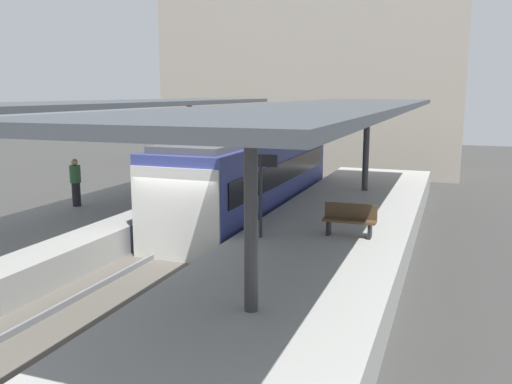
# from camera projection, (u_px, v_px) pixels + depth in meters

# --- Properties ---
(ground_plane) EXTENTS (80.00, 80.00, 0.00)m
(ground_plane) POSITION_uv_depth(u_px,v_px,m) (188.00, 261.00, 15.43)
(ground_plane) COLOR #383835
(platform_left) EXTENTS (4.40, 28.00, 1.00)m
(platform_left) POSITION_uv_depth(u_px,v_px,m) (78.00, 233.00, 16.63)
(platform_left) COLOR #9E9E99
(platform_left) RESTS_ON ground_plane
(platform_right) EXTENTS (4.40, 28.00, 1.00)m
(platform_right) POSITION_uv_depth(u_px,v_px,m) (317.00, 258.00, 14.05)
(platform_right) COLOR #9E9E99
(platform_right) RESTS_ON ground_plane
(track_ballast) EXTENTS (3.20, 28.00, 0.20)m
(track_ballast) POSITION_uv_depth(u_px,v_px,m) (188.00, 258.00, 15.41)
(track_ballast) COLOR #59544C
(track_ballast) RESTS_ON ground_plane
(rail_near_side) EXTENTS (0.08, 28.00, 0.14)m
(rail_near_side) POSITION_uv_depth(u_px,v_px,m) (166.00, 250.00, 15.62)
(rail_near_side) COLOR slate
(rail_near_side) RESTS_ON track_ballast
(rail_far_side) EXTENTS (0.08, 28.00, 0.14)m
(rail_far_side) POSITION_uv_depth(u_px,v_px,m) (211.00, 255.00, 15.13)
(rail_far_side) COLOR slate
(rail_far_side) RESTS_ON track_ballast
(commuter_train) EXTENTS (2.78, 11.73, 3.10)m
(commuter_train) POSITION_uv_depth(u_px,v_px,m) (251.00, 176.00, 19.86)
(commuter_train) COLOR #38428C
(commuter_train) RESTS_ON track_ballast
(canopy_left) EXTENTS (4.18, 21.00, 3.49)m
(canopy_left) POSITION_uv_depth(u_px,v_px,m) (99.00, 106.00, 17.22)
(canopy_left) COLOR #333335
(canopy_left) RESTS_ON platform_left
(canopy_right) EXTENTS (4.18, 21.00, 3.48)m
(canopy_right) POSITION_uv_depth(u_px,v_px,m) (333.00, 108.00, 14.64)
(canopy_right) COLOR #333335
(canopy_right) RESTS_ON platform_right
(platform_bench) EXTENTS (1.40, 0.41, 0.86)m
(platform_bench) POSITION_uv_depth(u_px,v_px,m) (350.00, 219.00, 14.26)
(platform_bench) COLOR black
(platform_bench) RESTS_ON platform_right
(platform_sign) EXTENTS (0.90, 0.08, 2.21)m
(platform_sign) POSITION_uv_depth(u_px,v_px,m) (261.00, 177.00, 13.92)
(platform_sign) COLOR #262628
(platform_sign) RESTS_ON platform_right
(passenger_near_bench) EXTENTS (0.36, 0.36, 1.60)m
(passenger_near_bench) POSITION_uv_depth(u_px,v_px,m) (76.00, 182.00, 17.98)
(passenger_near_bench) COLOR #232328
(passenger_near_bench) RESTS_ON platform_left
(station_building_backdrop) EXTENTS (18.00, 6.00, 11.00)m
(station_building_backdrop) POSITION_uv_depth(u_px,v_px,m) (311.00, 81.00, 33.42)
(station_building_backdrop) COLOR #A89E8E
(station_building_backdrop) RESTS_ON ground_plane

